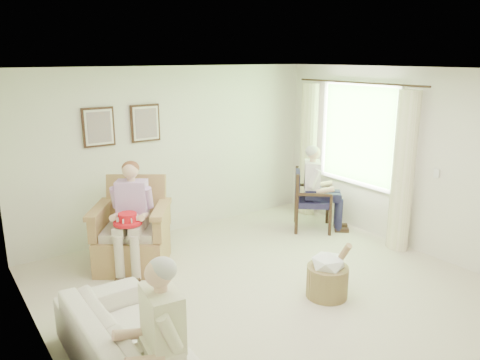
# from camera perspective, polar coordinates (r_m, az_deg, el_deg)

# --- Properties ---
(floor) EXTENTS (5.50, 5.50, 0.00)m
(floor) POSITION_cam_1_polar(r_m,az_deg,el_deg) (5.64, 5.37, -14.24)
(floor) COLOR beige
(floor) RESTS_ON ground
(back_wall) EXTENTS (5.00, 0.04, 2.60)m
(back_wall) POSITION_cam_1_polar(r_m,az_deg,el_deg) (7.39, -8.16, 3.49)
(back_wall) COLOR silver
(back_wall) RESTS_ON ground
(left_wall) EXTENTS (0.04, 5.50, 2.60)m
(left_wall) POSITION_cam_1_polar(r_m,az_deg,el_deg) (4.08, -22.47, -6.99)
(left_wall) COLOR silver
(left_wall) RESTS_ON ground
(right_wall) EXTENTS (0.04, 5.50, 2.60)m
(right_wall) POSITION_cam_1_polar(r_m,az_deg,el_deg) (6.98, 21.64, 1.91)
(right_wall) COLOR silver
(right_wall) RESTS_ON ground
(ceiling) EXTENTS (5.00, 5.50, 0.02)m
(ceiling) POSITION_cam_1_polar(r_m,az_deg,el_deg) (4.93, 6.11, 13.17)
(ceiling) COLOR white
(ceiling) RESTS_ON back_wall
(window) EXTENTS (0.13, 2.50, 1.63)m
(window) POSITION_cam_1_polar(r_m,az_deg,el_deg) (7.61, 14.22, 5.70)
(window) COLOR #2D6B23
(window) RESTS_ON right_wall
(curtain_left) EXTENTS (0.34, 0.34, 2.30)m
(curtain_left) POSITION_cam_1_polar(r_m,az_deg,el_deg) (6.99, 19.26, 0.89)
(curtain_left) COLOR #F5E6C0
(curtain_left) RESTS_ON ground
(curtain_right) EXTENTS (0.34, 0.34, 2.30)m
(curtain_right) POSITION_cam_1_polar(r_m,az_deg,el_deg) (8.27, 8.33, 3.63)
(curtain_right) COLOR #F5E6C0
(curtain_right) RESTS_ON ground
(framed_print_left) EXTENTS (0.45, 0.05, 0.55)m
(framed_print_left) POSITION_cam_1_polar(r_m,az_deg,el_deg) (6.85, -16.84, 6.19)
(framed_print_left) COLOR #382114
(framed_print_left) RESTS_ON back_wall
(framed_print_right) EXTENTS (0.45, 0.05, 0.55)m
(framed_print_right) POSITION_cam_1_polar(r_m,az_deg,el_deg) (7.09, -11.44, 6.81)
(framed_print_right) COLOR #382114
(framed_print_right) RESTS_ON back_wall
(wicker_armchair) EXTENTS (0.92, 0.91, 1.18)m
(wicker_armchair) POSITION_cam_1_polar(r_m,az_deg,el_deg) (6.47, -13.10, -6.99)
(wicker_armchair) COLOR tan
(wicker_armchair) RESTS_ON ground
(wood_armchair) EXTENTS (0.62, 0.58, 0.95)m
(wood_armchair) POSITION_cam_1_polar(r_m,az_deg,el_deg) (7.70, 8.46, -2.03)
(wood_armchair) COLOR black
(wood_armchair) RESTS_ON ground
(sofa) EXTENTS (2.20, 0.86, 0.64)m
(sofa) POSITION_cam_1_polar(r_m,az_deg,el_deg) (4.32, -12.30, -19.60)
(sofa) COLOR silver
(sofa) RESTS_ON ground
(person_wicker) EXTENTS (0.40, 0.63, 1.42)m
(person_wicker) POSITION_cam_1_polar(r_m,az_deg,el_deg) (6.17, -12.82, -3.41)
(person_wicker) COLOR beige
(person_wicker) RESTS_ON ground
(person_dark) EXTENTS (0.40, 0.62, 1.35)m
(person_dark) POSITION_cam_1_polar(r_m,az_deg,el_deg) (7.52, 9.36, -0.33)
(person_dark) COLOR #1B1A39
(person_dark) RESTS_ON ground
(person_sofa) EXTENTS (0.42, 0.63, 1.29)m
(person_sofa) POSITION_cam_1_polar(r_m,az_deg,el_deg) (3.72, -9.69, -17.92)
(person_sofa) COLOR beige
(person_sofa) RESTS_ON ground
(red_hat) EXTENTS (0.36, 0.36, 0.14)m
(red_hat) POSITION_cam_1_polar(r_m,az_deg,el_deg) (6.01, -13.53, -4.75)
(red_hat) COLOR red
(red_hat) RESTS_ON person_wicker
(hatbox) EXTENTS (0.62, 0.62, 0.71)m
(hatbox) POSITION_cam_1_polar(r_m,az_deg,el_deg) (5.65, 10.64, -11.25)
(hatbox) COLOR tan
(hatbox) RESTS_ON ground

